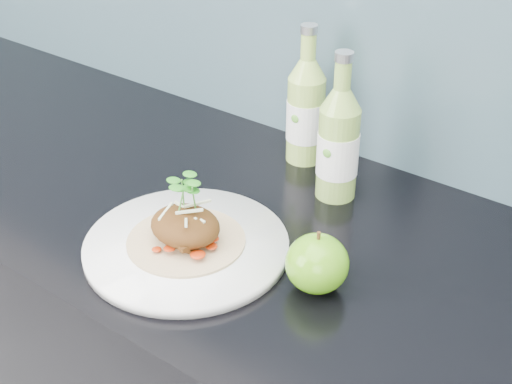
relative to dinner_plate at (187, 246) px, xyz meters
The scene contains 5 objects.
dinner_plate is the anchor object (origin of this frame).
pork_taco 0.04m from the dinner_plate, 93.58° to the left, with size 0.17×0.17×0.10m.
green_apple 0.20m from the dinner_plate, 12.45° to the left, with size 0.10×0.10×0.09m.
cider_bottle_left 0.34m from the dinner_plate, 93.06° to the left, with size 0.07×0.07×0.24m.
cider_bottle_right 0.29m from the dinner_plate, 71.05° to the left, with size 0.09×0.09×0.24m.
Camera 1 is at (0.50, 0.98, 1.51)m, focal length 50.00 mm.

